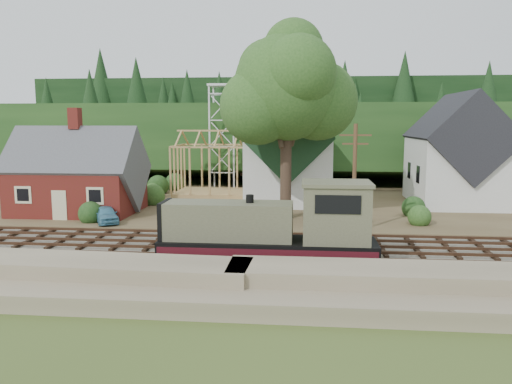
{
  "coord_description": "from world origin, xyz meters",
  "views": [
    {
      "loc": [
        3.49,
        -30.13,
        8.11
      ],
      "look_at": [
        -0.03,
        6.0,
        3.0
      ],
      "focal_mm": 35.0,
      "sensor_mm": 36.0,
      "label": 1
    }
  ],
  "objects": [
    {
      "name": "big_tree",
      "position": [
        2.17,
        10.08,
        10.22
      ],
      "size": [
        10.9,
        8.4,
        14.7
      ],
      "color": "#38281E",
      "rests_on": "village_flat"
    },
    {
      "name": "railroad_bed",
      "position": [
        0.0,
        0.0,
        0.08
      ],
      "size": [
        64.0,
        11.0,
        0.16
      ],
      "primitive_type": "cube",
      "color": "#726B5B",
      "rests_on": "ground"
    },
    {
      "name": "village_flat",
      "position": [
        0.0,
        18.0,
        0.15
      ],
      "size": [
        64.0,
        26.0,
        0.3
      ],
      "primitive_type": "cube",
      "color": "brown",
      "rests_on": "ground"
    },
    {
      "name": "patio_set",
      "position": [
        -19.62,
        9.14,
        2.31
      ],
      "size": [
        2.12,
        2.12,
        2.36
      ],
      "color": "silver",
      "rests_on": "village_flat"
    },
    {
      "name": "church",
      "position": [
        2.0,
        19.68,
        5.18
      ],
      "size": [
        8.4,
        15.17,
        13.0
      ],
      "color": "silver",
      "rests_on": "village_flat"
    },
    {
      "name": "embankment",
      "position": [
        0.0,
        -8.5,
        0.0
      ],
      "size": [
        64.0,
        5.0,
        1.6
      ],
      "primitive_type": "cube",
      "color": "#7F7259",
      "rests_on": "ground"
    },
    {
      "name": "farmhouse",
      "position": [
        18.0,
        19.0,
        4.87
      ],
      "size": [
        8.4,
        10.8,
        10.6
      ],
      "color": "silver",
      "rests_on": "village_flat"
    },
    {
      "name": "ground",
      "position": [
        0.0,
        0.0,
        0.0
      ],
      "size": [
        140.0,
        140.0,
        0.0
      ],
      "primitive_type": "plane",
      "color": "#384C1E",
      "rests_on": "ground"
    },
    {
      "name": "ridge",
      "position": [
        0.0,
        58.0,
        0.0
      ],
      "size": [
        80.0,
        20.0,
        12.0
      ],
      "primitive_type": "cube",
      "color": "black",
      "rests_on": "ground"
    },
    {
      "name": "lattice_tower",
      "position": [
        -6.0,
        28.0,
        10.03
      ],
      "size": [
        3.2,
        3.2,
        12.12
      ],
      "color": "silver",
      "rests_on": "village_flat"
    },
    {
      "name": "car_blue",
      "position": [
        -11.9,
        6.86,
        0.96
      ],
      "size": [
        3.29,
        4.1,
        1.31
      ],
      "primitive_type": "imported",
      "rotation": [
        0.0,
        0.0,
        0.53
      ],
      "color": "#559AB7",
      "rests_on": "village_flat"
    },
    {
      "name": "timber_frame",
      "position": [
        -6.0,
        22.0,
        3.27
      ],
      "size": [
        8.2,
        6.2,
        6.99
      ],
      "color": "tan",
      "rests_on": "village_flat"
    },
    {
      "name": "telegraph_pole_near",
      "position": [
        7.0,
        5.2,
        4.25
      ],
      "size": [
        2.2,
        0.28,
        8.0
      ],
      "color": "#4C331E",
      "rests_on": "ground"
    },
    {
      "name": "hillside",
      "position": [
        0.0,
        42.0,
        0.0
      ],
      "size": [
        70.0,
        28.96,
        12.74
      ],
      "primitive_type": "cube",
      "rotation": [
        -0.17,
        0.0,
        0.0
      ],
      "color": "#1E3F19",
      "rests_on": "ground"
    },
    {
      "name": "locomotive",
      "position": [
        1.95,
        -3.0,
        2.11
      ],
      "size": [
        11.85,
        2.96,
        4.75
      ],
      "color": "black",
      "rests_on": "railroad_bed"
    },
    {
      "name": "depot",
      "position": [
        -16.0,
        11.0,
        3.21
      ],
      "size": [
        10.8,
        7.41,
        9.0
      ],
      "color": "#582014",
      "rests_on": "village_flat"
    }
  ]
}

